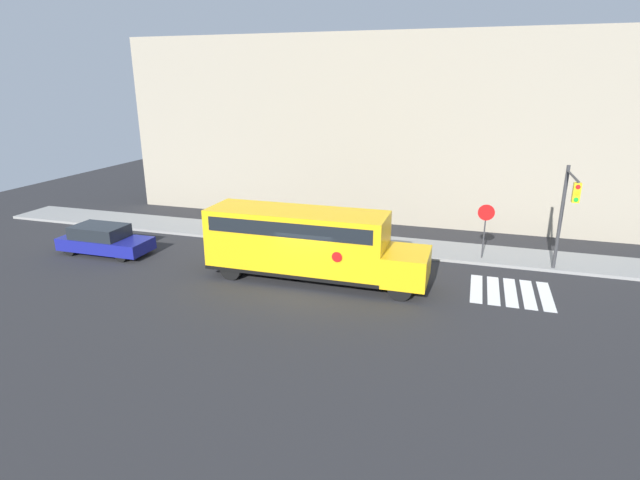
# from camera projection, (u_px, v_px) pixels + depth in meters

# --- Properties ---
(ground_plane) EXTENTS (60.00, 60.00, 0.00)m
(ground_plane) POSITION_uv_depth(u_px,v_px,m) (306.00, 286.00, 21.90)
(ground_plane) COLOR #28282B
(sidewalk_strip) EXTENTS (44.00, 3.00, 0.15)m
(sidewalk_strip) POSITION_uv_depth(u_px,v_px,m) (344.00, 241.00, 27.79)
(sidewalk_strip) COLOR gray
(sidewalk_strip) RESTS_ON ground
(building_backdrop) EXTENTS (32.00, 4.00, 11.36)m
(building_backdrop) POSITION_uv_depth(u_px,v_px,m) (371.00, 129.00, 31.98)
(building_backdrop) COLOR #9E937F
(building_backdrop) RESTS_ON ground
(crosswalk_stripes) EXTENTS (3.30, 3.20, 0.01)m
(crosswalk_stripes) POSITION_uv_depth(u_px,v_px,m) (511.00, 292.00, 21.30)
(crosswalk_stripes) COLOR white
(crosswalk_stripes) RESTS_ON ground
(school_bus) EXTENTS (9.87, 2.57, 3.18)m
(school_bus) POSITION_uv_depth(u_px,v_px,m) (306.00, 241.00, 22.23)
(school_bus) COLOR yellow
(school_bus) RESTS_ON ground
(parked_car) EXTENTS (4.77, 1.90, 1.49)m
(parked_car) POSITION_uv_depth(u_px,v_px,m) (104.00, 240.00, 25.90)
(parked_car) COLOR navy
(parked_car) RESTS_ON ground
(stop_sign) EXTENTS (0.80, 0.10, 2.91)m
(stop_sign) POSITION_uv_depth(u_px,v_px,m) (485.00, 223.00, 24.42)
(stop_sign) COLOR #38383A
(stop_sign) RESTS_ON ground
(traffic_light) EXTENTS (0.28, 2.85, 5.03)m
(traffic_light) POSITION_uv_depth(u_px,v_px,m) (566.00, 207.00, 21.87)
(traffic_light) COLOR #38383A
(traffic_light) RESTS_ON ground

